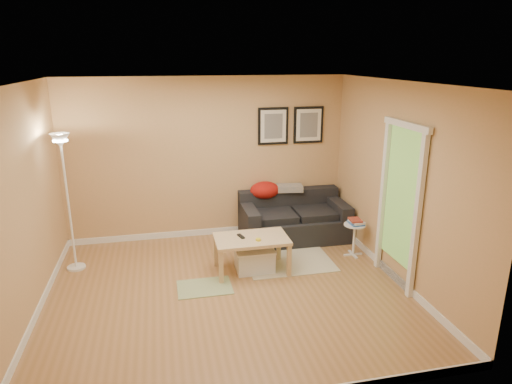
# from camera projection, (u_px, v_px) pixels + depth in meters

# --- Properties ---
(floor) EXTENTS (4.50, 4.50, 0.00)m
(floor) POSITION_uv_depth(u_px,v_px,m) (228.00, 292.00, 5.72)
(floor) COLOR #A27245
(floor) RESTS_ON ground
(ceiling) EXTENTS (4.50, 4.50, 0.00)m
(ceiling) POSITION_uv_depth(u_px,v_px,m) (224.00, 83.00, 4.97)
(ceiling) COLOR white
(ceiling) RESTS_ON wall_back
(wall_back) EXTENTS (4.50, 0.00, 4.50)m
(wall_back) POSITION_uv_depth(u_px,v_px,m) (207.00, 159.00, 7.21)
(wall_back) COLOR tan
(wall_back) RESTS_ON ground
(wall_front) EXTENTS (4.50, 0.00, 4.50)m
(wall_front) POSITION_uv_depth(u_px,v_px,m) (265.00, 270.00, 3.48)
(wall_front) COLOR tan
(wall_front) RESTS_ON ground
(wall_left) EXTENTS (0.00, 4.00, 4.00)m
(wall_left) POSITION_uv_depth(u_px,v_px,m) (22.00, 208.00, 4.88)
(wall_left) COLOR tan
(wall_left) RESTS_ON ground
(wall_right) EXTENTS (0.00, 4.00, 4.00)m
(wall_right) POSITION_uv_depth(u_px,v_px,m) (398.00, 184.00, 5.81)
(wall_right) COLOR tan
(wall_right) RESTS_ON ground
(baseboard_back) EXTENTS (4.50, 0.02, 0.10)m
(baseboard_back) POSITION_uv_depth(u_px,v_px,m) (210.00, 232.00, 7.57)
(baseboard_back) COLOR white
(baseboard_back) RESTS_ON ground
(baseboard_left) EXTENTS (0.02, 4.00, 0.10)m
(baseboard_left) POSITION_uv_depth(u_px,v_px,m) (39.00, 309.00, 5.25)
(baseboard_left) COLOR white
(baseboard_left) RESTS_ON ground
(baseboard_right) EXTENTS (0.02, 4.00, 0.10)m
(baseboard_right) POSITION_uv_depth(u_px,v_px,m) (389.00, 271.00, 6.17)
(baseboard_right) COLOR white
(baseboard_right) RESTS_ON ground
(sofa) EXTENTS (1.70, 0.90, 0.75)m
(sofa) POSITION_uv_depth(u_px,v_px,m) (294.00, 217.00, 7.32)
(sofa) COLOR black
(sofa) RESTS_ON ground
(red_throw) EXTENTS (0.48, 0.36, 0.28)m
(red_throw) POSITION_uv_depth(u_px,v_px,m) (265.00, 190.00, 7.39)
(red_throw) COLOR #AE1B10
(red_throw) RESTS_ON sofa
(plaid_throw) EXTENTS (0.45, 0.32, 0.10)m
(plaid_throw) POSITION_uv_depth(u_px,v_px,m) (290.00, 188.00, 7.48)
(plaid_throw) COLOR tan
(plaid_throw) RESTS_ON sofa
(framed_print_left) EXTENTS (0.50, 0.04, 0.60)m
(framed_print_left) POSITION_uv_depth(u_px,v_px,m) (273.00, 126.00, 7.27)
(framed_print_left) COLOR black
(framed_print_left) RESTS_ON wall_back
(framed_print_right) EXTENTS (0.50, 0.04, 0.60)m
(framed_print_right) POSITION_uv_depth(u_px,v_px,m) (308.00, 125.00, 7.39)
(framed_print_right) COLOR black
(framed_print_right) RESTS_ON wall_back
(area_rug) EXTENTS (1.25, 0.85, 0.01)m
(area_rug) POSITION_uv_depth(u_px,v_px,m) (289.00, 262.00, 6.53)
(area_rug) COLOR beige
(area_rug) RESTS_ON ground
(green_runner) EXTENTS (0.70, 0.50, 0.01)m
(green_runner) POSITION_uv_depth(u_px,v_px,m) (205.00, 287.00, 5.83)
(green_runner) COLOR #668C4C
(green_runner) RESTS_ON ground
(coffee_table) EXTENTS (1.16, 0.92, 0.50)m
(coffee_table) POSITION_uv_depth(u_px,v_px,m) (251.00, 254.00, 6.22)
(coffee_table) COLOR tan
(coffee_table) RESTS_ON ground
(remote_control) EXTENTS (0.09, 0.17, 0.02)m
(remote_control) POSITION_uv_depth(u_px,v_px,m) (241.00, 236.00, 6.17)
(remote_control) COLOR black
(remote_control) RESTS_ON coffee_table
(tape_roll) EXTENTS (0.07, 0.07, 0.03)m
(tape_roll) POSITION_uv_depth(u_px,v_px,m) (258.00, 240.00, 6.04)
(tape_roll) COLOR yellow
(tape_roll) RESTS_ON coffee_table
(storage_bin) EXTENTS (0.54, 0.39, 0.33)m
(storage_bin) POSITION_uv_depth(u_px,v_px,m) (255.00, 260.00, 6.26)
(storage_bin) COLOR white
(storage_bin) RESTS_ON ground
(side_table) EXTENTS (0.33, 0.33, 0.50)m
(side_table) POSITION_uv_depth(u_px,v_px,m) (354.00, 240.00, 6.72)
(side_table) COLOR white
(side_table) RESTS_ON ground
(book_stack) EXTENTS (0.26, 0.30, 0.08)m
(book_stack) POSITION_uv_depth(u_px,v_px,m) (356.00, 221.00, 6.65)
(book_stack) COLOR #35609F
(book_stack) RESTS_ON side_table
(floor_lamp) EXTENTS (0.25, 0.25, 1.94)m
(floor_lamp) POSITION_uv_depth(u_px,v_px,m) (69.00, 207.00, 6.10)
(floor_lamp) COLOR white
(floor_lamp) RESTS_ON ground
(doorway) EXTENTS (0.12, 1.01, 2.13)m
(doorway) POSITION_uv_depth(u_px,v_px,m) (399.00, 208.00, 5.73)
(doorway) COLOR white
(doorway) RESTS_ON ground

